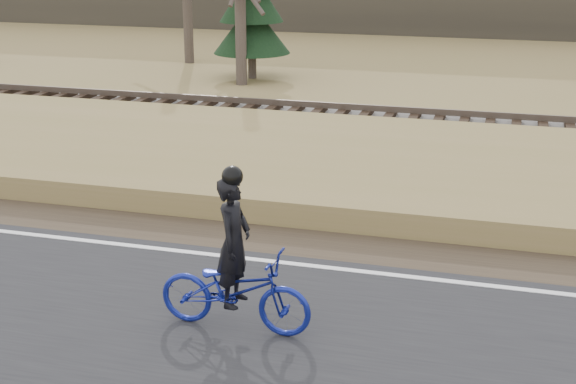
# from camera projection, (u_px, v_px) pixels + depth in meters

# --- Properties ---
(ground) EXTENTS (120.00, 120.00, 0.00)m
(ground) POSITION_uv_depth(u_px,v_px,m) (187.00, 261.00, 12.39)
(ground) COLOR olive
(ground) RESTS_ON ground
(road) EXTENTS (120.00, 6.00, 0.06)m
(road) POSITION_uv_depth(u_px,v_px,m) (110.00, 334.00, 10.10)
(road) COLOR black
(road) RESTS_ON ground
(edge_line) EXTENTS (120.00, 0.12, 0.01)m
(edge_line) POSITION_uv_depth(u_px,v_px,m) (192.00, 252.00, 12.55)
(edge_line) COLOR silver
(edge_line) RESTS_ON road
(shoulder) EXTENTS (120.00, 1.60, 0.04)m
(shoulder) POSITION_uv_depth(u_px,v_px,m) (214.00, 233.00, 13.48)
(shoulder) COLOR #473A2B
(shoulder) RESTS_ON ground
(embankment) EXTENTS (120.00, 5.00, 0.44)m
(embankment) POSITION_uv_depth(u_px,v_px,m) (267.00, 172.00, 16.16)
(embankment) COLOR olive
(embankment) RESTS_ON ground
(ballast) EXTENTS (120.00, 3.00, 0.45)m
(ballast) POSITION_uv_depth(u_px,v_px,m) (312.00, 128.00, 19.63)
(ballast) COLOR slate
(ballast) RESTS_ON ground
(railroad) EXTENTS (120.00, 2.40, 0.29)m
(railroad) POSITION_uv_depth(u_px,v_px,m) (313.00, 116.00, 19.54)
(railroad) COLOR black
(railroad) RESTS_ON ballast
(cyclist) EXTENTS (2.00, 0.74, 2.15)m
(cyclist) POSITION_uv_depth(u_px,v_px,m) (235.00, 279.00, 9.99)
(cyclist) COLOR navy
(cyclist) RESTS_ON road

